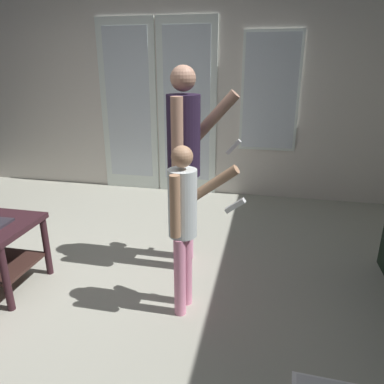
{
  "coord_description": "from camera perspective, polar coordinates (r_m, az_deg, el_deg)",
  "views": [
    {
      "loc": [
        1.22,
        -2.11,
        1.59
      ],
      "look_at": [
        0.76,
        0.06,
        0.8
      ],
      "focal_mm": 33.93,
      "sensor_mm": 36.0,
      "label": 1
    }
  ],
  "objects": [
    {
      "name": "wall_back_with_doors",
      "position": [
        4.6,
        -3.3,
        15.46
      ],
      "size": [
        5.63,
        0.09,
        2.58
      ],
      "color": "silver",
      "rests_on": "ground_plane"
    },
    {
      "name": "person_child",
      "position": [
        2.27,
        -1.22,
        -3.95
      ],
      "size": [
        0.47,
        0.31,
        1.13
      ],
      "color": "pink",
      "rests_on": "ground_plane"
    },
    {
      "name": "ground_plane",
      "position": [
        2.91,
        -15.51,
        -14.48
      ],
      "size": [
        5.63,
        4.71,
        0.02
      ],
      "primitive_type": "cube",
      "color": "#A2A192"
    },
    {
      "name": "person_adult",
      "position": [
        2.76,
        -1.09,
        6.16
      ],
      "size": [
        0.55,
        0.43,
        1.58
      ],
      "color": "pink",
      "rests_on": "ground_plane"
    }
  ]
}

